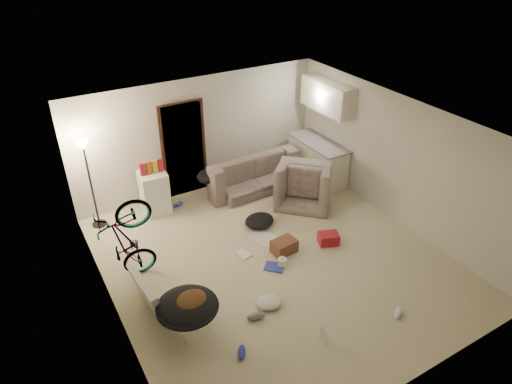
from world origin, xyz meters
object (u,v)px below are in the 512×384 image
drink_case_b (328,239)px  juicer (282,262)px  floor_lamp (87,166)px  armchair (305,184)px  kitchen_counter (318,161)px  mini_fridge (155,192)px  saucer_chair (188,311)px  tv_box (148,294)px  sofa (249,175)px  drink_case_a (284,246)px  bicycle (130,259)px

drink_case_b → juicer: size_ratio=1.64×
floor_lamp → armchair: floor_lamp is taller
kitchen_counter → mini_fridge: bearing=171.5°
saucer_chair → tv_box: 0.78m
mini_fridge → tv_box: 2.81m
kitchen_counter → sofa: 1.62m
armchair → saucer_chair: size_ratio=1.23×
tv_box → drink_case_b: size_ratio=2.62×
drink_case_a → drink_case_b: drink_case_a is taller
juicer → kitchen_counter: bearing=42.8°
armchair → mini_fridge: (-2.93, 1.14, 0.08)m
floor_lamp → sofa: size_ratio=0.86×
sofa → armchair: bearing=125.7°
armchair → juicer: (-1.64, -1.63, -0.27)m
tv_box → saucer_chair: bearing=-66.0°
tv_box → sofa: bearing=34.0°
mini_fridge → drink_case_b: mini_fridge is taller
armchair → tv_box: 4.23m
floor_lamp → drink_case_b: 4.63m
drink_case_b → juicer: juicer is taller
saucer_chair → drink_case_a: 2.37m
kitchen_counter → tv_box: size_ratio=1.58×
armchair → drink_case_b: armchair is taller
floor_lamp → juicer: bearing=-49.8°
floor_lamp → tv_box: size_ratio=1.91×
kitchen_counter → drink_case_b: size_ratio=4.14×
drink_case_b → juicer: bearing=-153.5°
floor_lamp → bicycle: floor_lamp is taller
kitchen_counter → juicer: size_ratio=6.81×
sofa → drink_case_a: bearing=73.9°
sofa → drink_case_a: (-0.61, -2.36, -0.18)m
bicycle → saucer_chair: bearing=-159.5°
bicycle → juicer: bearing=-106.1°
floor_lamp → saucer_chair: bearing=-82.1°
bicycle → tv_box: (0.00, -0.80, -0.12)m
drink_case_b → juicer: (-1.09, -0.11, -0.01)m
kitchen_counter → tv_box: kitchen_counter is taller
drink_case_b → floor_lamp: bearing=162.7°
armchair → saucer_chair: (-3.60, -2.15, 0.02)m
drink_case_a → sofa: bearing=70.0°
kitchen_counter → tv_box: bearing=-156.6°
tv_box → drink_case_a: (2.57, 0.14, -0.19)m
armchair → tv_box: bearing=64.0°
saucer_chair → tv_box: saucer_chair is taller
sofa → saucer_chair: size_ratio=2.32×
bicycle → juicer: bicycle is taller
bicycle → drink_case_a: bicycle is taller
mini_fridge → tv_box: (-1.05, -2.60, -0.13)m
bicycle → tv_box: bearing=-173.4°
floor_lamp → drink_case_b: bearing=-38.1°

